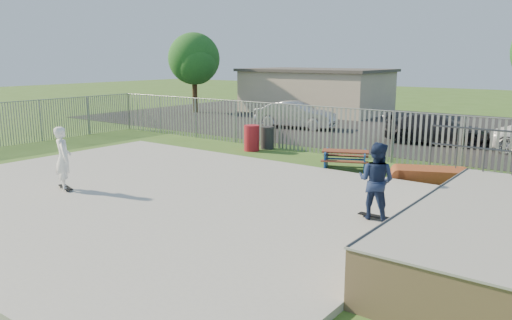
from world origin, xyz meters
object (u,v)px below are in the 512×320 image
Objects in this scene: funbox at (431,175)px; car_silver at (296,115)px; tree_left at (194,59)px; trash_bin_red at (252,138)px; car_dark at (437,129)px; trash_bin_grey at (267,138)px; picnic_table at (345,160)px; skater_white at (63,158)px; skater_navy at (376,181)px.

funbox is 12.99m from car_silver.
trash_bin_red is at bearing -37.46° from tree_left.
funbox is 0.52× the size of car_silver.
car_dark is (-2.17, 7.34, 0.50)m from funbox.
tree_left is (-12.88, 9.86, 3.34)m from trash_bin_red.
picnic_table is at bearing -20.09° from trash_bin_grey.
car_dark is at bearing -105.17° from car_silver.
skater_white is (-0.37, -9.77, 0.59)m from trash_bin_grey.
trash_bin_grey is at bearing 144.41° from funbox.
trash_bin_red is at bearing 144.88° from picnic_table.
trash_bin_red is 16.56m from tree_left.
trash_bin_grey is at bearing 71.40° from trash_bin_red.
tree_left is (-20.95, 10.66, 3.69)m from funbox.
tree_left is at bearing -30.77° from skater_white.
trash_bin_grey is 10.61m from skater_navy.
picnic_table reaches higher than funbox.
tree_left is 3.08× the size of skater_white.
car_silver is at bearing 107.48° from trash_bin_red.
trash_bin_red is 0.24× the size of car_silver.
car_silver is at bearing -50.78° from skater_navy.
skater_navy reaches higher than trash_bin_red.
funbox is at bearing -5.64° from trash_bin_red.
skater_navy is 1.00× the size of skater_white.
tree_left is at bearing 124.34° from picnic_table.
picnic_table is at bearing -31.14° from tree_left.
car_dark is at bearing 82.44° from funbox.
car_silver is (-2.23, 7.09, 0.22)m from trash_bin_red.
skater_white is at bearing -159.06° from funbox.
trash_bin_grey is 0.21× the size of car_dark.
funbox is 8.12m from trash_bin_red.
tree_left is at bearing 145.40° from trash_bin_grey.
funbox is at bearing -138.77° from car_silver.
skater_navy is (2.49, -12.55, 0.38)m from car_dark.
car_silver is at bearing -14.63° from tree_left.
skater_white is at bearing 146.74° from car_dark.
car_dark is at bearing 45.58° from trash_bin_grey.
skater_navy is (8.12, -6.80, 0.59)m from trash_bin_grey.
car_dark is 2.54× the size of skater_navy.
picnic_table is 21.18m from tree_left.
trash_bin_grey reaches higher than picnic_table.
car_dark is at bearing 47.96° from trash_bin_red.
car_silver reaches higher than trash_bin_grey.
trash_bin_red is 0.59× the size of skater_navy.
picnic_table is 0.36× the size of tree_left.
car_silver reaches higher than funbox.
trash_bin_grey is 9.80m from skater_white.
car_silver is 2.44× the size of skater_navy.
tree_left reaches higher than skater_navy.
car_dark is at bearing 58.59° from picnic_table.
tree_left is at bearing 142.54° from trash_bin_red.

